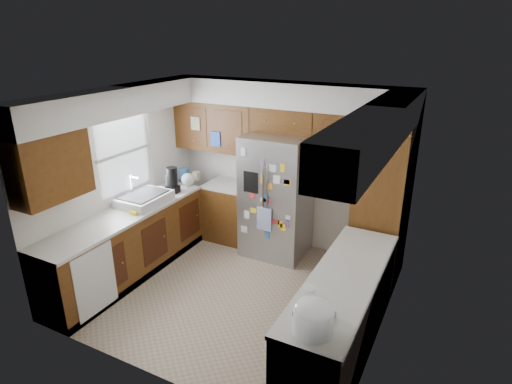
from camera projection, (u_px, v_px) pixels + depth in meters
floor at (236, 292)px, 5.51m from camera, size 3.60×3.60×0.00m
room_shell at (241, 147)px, 5.21m from camera, size 3.64×3.24×2.52m
left_counter_run at (152, 239)px, 5.96m from camera, size 1.36×3.20×0.92m
right_counter_run at (341, 319)px, 4.32m from camera, size 0.63×2.25×0.92m
pantry at (382, 205)px, 5.44m from camera, size 0.60×0.90×2.15m
fridge at (276, 196)px, 6.19m from camera, size 0.90×0.79×1.80m
bridge_cabinet at (284, 120)px, 5.99m from camera, size 0.96×0.34×0.35m
fridge_top_items at (274, 97)px, 5.96m from camera, size 0.66×0.29×0.29m
sink_assembly at (144, 198)px, 5.88m from camera, size 0.52×0.74×0.37m
left_counter_clutter at (179, 179)px, 6.43m from camera, size 0.41×0.83×0.38m
rice_cooker at (313, 316)px, 3.34m from camera, size 0.33×0.32×0.29m
paper_towel at (309, 300)px, 3.58m from camera, size 0.11×0.11×0.25m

